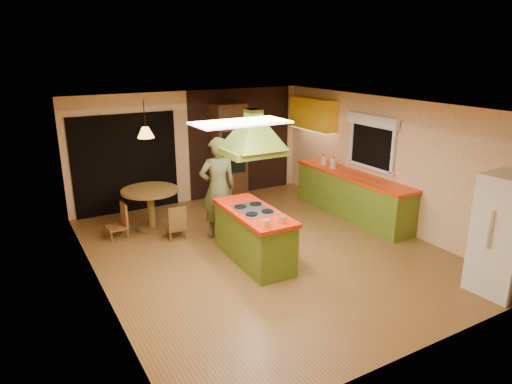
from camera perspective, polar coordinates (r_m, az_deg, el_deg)
ground at (r=8.02m, az=1.19°, el=-7.35°), size 6.50×6.50×0.00m
room_walls at (r=7.58m, az=1.25°, el=1.26°), size 5.50×6.50×6.50m
ceiling_plane at (r=7.33m, az=1.31°, el=10.68°), size 6.50×6.50×0.00m
brick_panel at (r=10.92m, az=-1.90°, el=6.28°), size 2.64×0.03×2.50m
nook_opening at (r=10.00m, az=-15.95°, el=3.40°), size 2.20×0.03×2.10m
right_counter at (r=9.68m, az=11.87°, el=-0.37°), size 0.62×3.05×0.92m
upper_cabinets at (r=10.64m, az=7.11°, el=9.69°), size 0.34×1.40×0.70m
window_right at (r=9.40m, az=14.31°, el=7.16°), size 0.12×1.35×1.06m
fluor_panel at (r=5.76m, az=-1.93°, el=8.67°), size 1.20×0.60×0.03m
kitchen_island at (r=7.50m, az=-0.28°, el=-5.43°), size 0.77×1.79×0.90m
range_hood at (r=6.99m, az=-0.31°, el=8.33°), size 0.92×0.66×0.78m
man at (r=8.34m, az=-4.77°, el=0.50°), size 0.74×0.53×1.88m
refrigerator at (r=7.32m, az=28.75°, el=-4.71°), size 0.76×0.72×1.75m
wall_oven at (r=10.48m, az=-3.53°, el=4.98°), size 0.75×0.63×2.21m
dining_table at (r=9.00m, az=-13.04°, el=-1.11°), size 1.08×1.08×0.81m
chair_left at (r=8.83m, az=-17.07°, el=-3.50°), size 0.37×0.37×0.65m
chair_near at (r=8.57m, az=-10.03°, el=-3.63°), size 0.38×0.38×0.64m
pendant_lamp at (r=8.68m, az=-13.64°, el=7.25°), size 0.34×0.34×0.20m
canister_large at (r=9.92m, az=9.64°, el=3.57°), size 0.16×0.16×0.21m
canister_medium at (r=10.19m, az=8.38°, el=3.99°), size 0.16×0.16×0.21m
canister_small at (r=10.16m, az=8.53°, el=3.82°), size 0.13×0.13×0.16m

